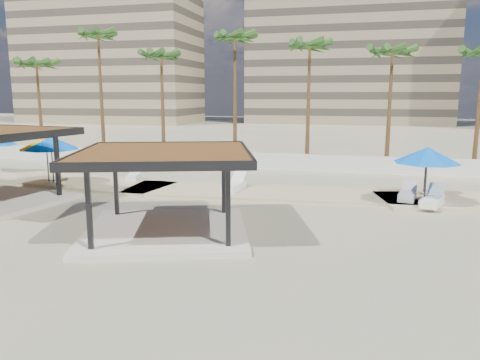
# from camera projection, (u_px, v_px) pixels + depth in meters

# --- Properties ---
(ground) EXTENTS (200.00, 200.00, 0.00)m
(ground) POSITION_uv_depth(u_px,v_px,m) (188.00, 225.00, 20.08)
(ground) COLOR tan
(ground) RESTS_ON ground
(promenade) EXTENTS (44.45, 7.97, 0.24)m
(promenade) POSITION_uv_depth(u_px,v_px,m) (268.00, 191.00, 26.88)
(promenade) COLOR #C6B284
(promenade) RESTS_ON ground
(boundary_wall) EXTENTS (56.00, 0.30, 1.20)m
(boundary_wall) POSITION_uv_depth(u_px,v_px,m) (263.00, 161.00, 35.21)
(boundary_wall) COLOR silver
(boundary_wall) RESTS_ON ground
(building_west) EXTENTS (34.00, 16.00, 32.40)m
(building_west) POSITION_uv_depth(u_px,v_px,m) (110.00, 45.00, 92.46)
(building_west) COLOR #937F60
(building_west) RESTS_ON ground
(building_mid) EXTENTS (38.00, 16.00, 30.40)m
(building_mid) POSITION_uv_depth(u_px,v_px,m) (349.00, 49.00, 90.80)
(building_mid) COLOR #847259
(building_mid) RESTS_ON ground
(pavilion_central) EXTENTS (8.42, 8.42, 3.38)m
(pavilion_central) POSITION_uv_depth(u_px,v_px,m) (165.00, 184.00, 18.58)
(pavilion_central) COLOR beige
(pavilion_central) RESTS_ON ground
(umbrella_b) EXTENTS (4.17, 4.17, 2.88)m
(umbrella_b) POSITION_uv_depth(u_px,v_px,m) (46.00, 143.00, 28.06)
(umbrella_b) COLOR beige
(umbrella_b) RESTS_ON promenade
(umbrella_c) EXTENTS (2.96, 2.96, 2.25)m
(umbrella_c) POSITION_uv_depth(u_px,v_px,m) (426.00, 159.00, 25.17)
(umbrella_c) COLOR beige
(umbrella_c) RESTS_ON promenade
(umbrella_d) EXTENTS (4.11, 4.11, 2.84)m
(umbrella_d) POSITION_uv_depth(u_px,v_px,m) (427.00, 155.00, 22.62)
(umbrella_d) COLOR beige
(umbrella_d) RESTS_ON promenade
(umbrella_f) EXTENTS (3.78, 3.78, 2.90)m
(umbrella_f) POSITION_uv_depth(u_px,v_px,m) (51.00, 143.00, 27.80)
(umbrella_f) COLOR beige
(umbrella_f) RESTS_ON promenade
(lounger_a) EXTENTS (1.18, 2.04, 0.73)m
(lounger_a) POSITION_uv_depth(u_px,v_px,m) (133.00, 176.00, 29.98)
(lounger_a) COLOR white
(lounger_a) RESTS_ON promenade
(lounger_b) EXTENTS (0.96, 2.40, 0.89)m
(lounger_b) POSITION_uv_depth(u_px,v_px,m) (234.00, 186.00, 26.59)
(lounger_b) COLOR white
(lounger_b) RESTS_ON promenade
(lounger_c) EXTENTS (1.18, 2.46, 0.89)m
(lounger_c) POSITION_uv_depth(u_px,v_px,m) (408.00, 194.00, 24.34)
(lounger_c) COLOR white
(lounger_c) RESTS_ON promenade
(lounger_d) EXTENTS (1.46, 2.52, 0.91)m
(lounger_d) POSITION_uv_depth(u_px,v_px,m) (433.00, 200.00, 22.97)
(lounger_d) COLOR white
(lounger_d) RESTS_ON promenade
(palm_a) EXTENTS (3.00, 3.00, 9.03)m
(palm_a) POSITION_uv_depth(u_px,v_px,m) (37.00, 68.00, 41.28)
(palm_a) COLOR brown
(palm_a) RESTS_ON ground
(palm_b) EXTENTS (3.00, 3.00, 11.36)m
(palm_b) POSITION_uv_depth(u_px,v_px,m) (98.00, 41.00, 39.79)
(palm_b) COLOR brown
(palm_b) RESTS_ON ground
(palm_c) EXTENTS (3.00, 3.00, 9.49)m
(palm_c) POSITION_uv_depth(u_px,v_px,m) (161.00, 60.00, 38.05)
(palm_c) COLOR brown
(palm_c) RESTS_ON ground
(palm_d) EXTENTS (3.00, 3.00, 10.80)m
(palm_d) POSITION_uv_depth(u_px,v_px,m) (235.00, 43.00, 37.11)
(palm_d) COLOR brown
(palm_d) RESTS_ON ground
(palm_e) EXTENTS (3.00, 3.00, 10.02)m
(palm_e) POSITION_uv_depth(u_px,v_px,m) (310.00, 50.00, 35.28)
(palm_e) COLOR brown
(palm_e) RESTS_ON ground
(palm_f) EXTENTS (3.00, 3.00, 9.44)m
(palm_f) POSITION_uv_depth(u_px,v_px,m) (392.00, 56.00, 34.09)
(palm_f) COLOR brown
(palm_f) RESTS_ON ground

